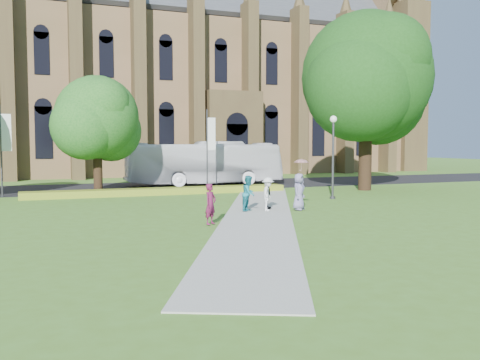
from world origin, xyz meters
name	(u,v)px	position (x,y,z in m)	size (l,w,h in m)	color
ground	(267,218)	(0.00, 0.00, 0.00)	(160.00, 160.00, 0.00)	#4A7122
road	(166,186)	(0.00, 20.00, 0.01)	(160.00, 10.00, 0.02)	black
footpath	(258,215)	(0.00, 1.00, 0.02)	(3.20, 30.00, 0.04)	#B2B2A8
flower_hedge	(161,191)	(-2.00, 13.20, 0.23)	(18.00, 1.40, 0.45)	gold
cathedral	(207,65)	(10.00, 39.73, 12.98)	(52.60, 18.25, 28.00)	brown
streetlamp	(333,147)	(7.50, 6.50, 3.30)	(0.44, 0.44, 5.24)	#38383D
large_tree	(366,77)	(13.00, 11.00, 8.37)	(9.60, 9.60, 13.20)	#332114
street_tree_1	(97,118)	(-6.00, 14.50, 5.22)	(5.60, 5.60, 8.05)	#332114
banner_pole_0	(209,145)	(2.11, 15.20, 3.39)	(0.70, 0.10, 6.00)	#38383D
banner_pole_1	(3,145)	(-11.89, 15.20, 3.39)	(0.70, 0.10, 6.00)	#38383D
tour_coach	(204,163)	(3.30, 19.97, 1.84)	(3.05, 13.05, 3.64)	silver
pedestrian_0	(211,204)	(-3.09, -0.98, 0.92)	(0.64, 0.42, 1.76)	#5C1537
pedestrian_1	(249,193)	(0.15, 2.55, 0.95)	(0.89, 0.69, 1.83)	#1A7282
pedestrian_2	(268,194)	(1.11, 2.31, 0.91)	(1.12, 0.64, 1.73)	silver
pedestrian_3	(267,194)	(1.42, 3.07, 0.81)	(0.90, 0.38, 1.54)	black
pedestrian_4	(299,192)	(2.80, 2.12, 0.99)	(0.93, 0.61, 1.90)	slate
parasol	(301,167)	(2.98, 2.22, 2.27)	(0.74, 0.74, 0.65)	#D193A0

